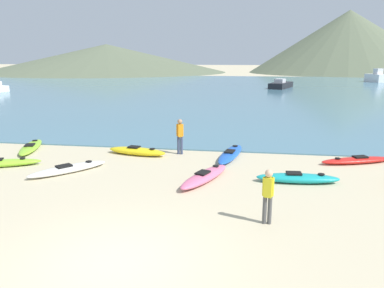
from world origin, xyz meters
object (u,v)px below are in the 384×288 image
kayak_on_sand_4 (68,169)px  person_near_waterline (180,134)px  kayak_on_sand_8 (0,163)px  moored_boat_2 (281,85)px  kayak_on_sand_7 (356,160)px  kayak_on_sand_1 (231,154)px  kayak_on_sand_2 (137,151)px  kayak_on_sand_3 (298,178)px  kayak_on_sand_0 (31,147)px  kayak_on_sand_6 (205,176)px  person_near_foreground (268,193)px  moored_boat_0 (376,77)px

kayak_on_sand_4 → person_near_waterline: bearing=42.2°
kayak_on_sand_8 → moored_boat_2: bearing=71.2°
kayak_on_sand_8 → moored_boat_2: (14.10, 41.39, 0.37)m
kayak_on_sand_7 → kayak_on_sand_8: size_ratio=1.02×
kayak_on_sand_1 → kayak_on_sand_7: 5.33m
kayak_on_sand_1 → kayak_on_sand_8: 9.73m
kayak_on_sand_1 → kayak_on_sand_2: kayak_on_sand_2 is taller
kayak_on_sand_3 → person_near_waterline: (-4.92, 3.29, 0.77)m
kayak_on_sand_1 → moored_boat_2: 38.66m
kayak_on_sand_2 → moored_boat_2: bearing=76.7°
kayak_on_sand_1 → moored_boat_2: (4.86, 38.35, 0.38)m
kayak_on_sand_0 → kayak_on_sand_6: 9.55m
kayak_on_sand_2 → person_near_foreground: 8.61m
moored_boat_0 → kayak_on_sand_4: bearing=-116.3°
kayak_on_sand_1 → kayak_on_sand_3: size_ratio=1.21×
kayak_on_sand_1 → kayak_on_sand_4: 6.96m
kayak_on_sand_7 → person_near_waterline: bearing=177.5°
moored_boat_0 → kayak_on_sand_6: bearing=-111.7°
kayak_on_sand_3 → kayak_on_sand_2: bearing=157.4°
kayak_on_sand_0 → kayak_on_sand_6: kayak_on_sand_6 is taller
kayak_on_sand_6 → kayak_on_sand_4: bearing=178.1°
person_near_waterline → moored_boat_2: 38.88m
kayak_on_sand_4 → person_near_waterline: (3.79, 3.43, 0.80)m
kayak_on_sand_2 → moored_boat_2: 39.71m
kayak_on_sand_3 → kayak_on_sand_8: kayak_on_sand_3 is taller
kayak_on_sand_3 → kayak_on_sand_7: bearing=47.2°
kayak_on_sand_0 → kayak_on_sand_6: bearing=-20.4°
kayak_on_sand_3 → kayak_on_sand_7: size_ratio=0.91×
kayak_on_sand_0 → kayak_on_sand_2: bearing=-1.7°
kayak_on_sand_6 → person_near_waterline: (-1.61, 3.61, 0.77)m
moored_boat_0 → moored_boat_2: size_ratio=0.64×
kayak_on_sand_3 → moored_boat_0: size_ratio=0.75×
kayak_on_sand_3 → kayak_on_sand_4: bearing=-179.1°
kayak_on_sand_1 → person_near_waterline: 2.48m
kayak_on_sand_6 → person_near_foreground: 3.97m
kayak_on_sand_0 → kayak_on_sand_2: kayak_on_sand_2 is taller
person_near_waterline → kayak_on_sand_7: bearing=-2.5°
kayak_on_sand_0 → kayak_on_sand_8: kayak_on_sand_8 is taller
kayak_on_sand_6 → kayak_on_sand_0: bearing=159.6°
kayak_on_sand_7 → moored_boat_0: bearing=72.7°
kayak_on_sand_2 → person_near_foreground: size_ratio=1.91×
kayak_on_sand_2 → kayak_on_sand_6: size_ratio=0.91×
kayak_on_sand_2 → person_near_waterline: (1.93, 0.44, 0.77)m
kayak_on_sand_0 → kayak_on_sand_2: (5.41, -0.16, 0.05)m
kayak_on_sand_2 → person_near_waterline: bearing=12.8°
kayak_on_sand_4 → kayak_on_sand_7: bearing=15.1°
kayak_on_sand_6 → kayak_on_sand_7: bearing=28.4°
kayak_on_sand_2 → moored_boat_2: (9.13, 38.65, 0.35)m
kayak_on_sand_6 → moored_boat_2: 42.19m
kayak_on_sand_6 → kayak_on_sand_7: 6.89m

